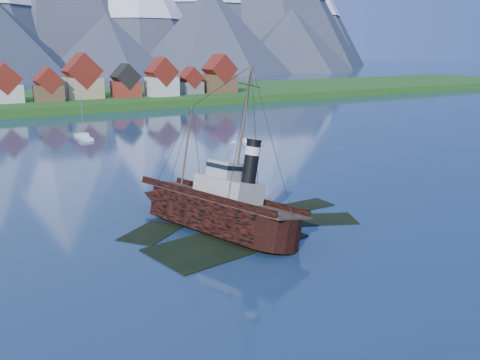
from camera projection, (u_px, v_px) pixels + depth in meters
ground at (240, 234)px, 65.15m from camera, size 1400.00×1400.00×0.00m
shoal at (243, 229)px, 67.92m from camera, size 31.71×21.24×1.14m
shore_bank at (6, 107)px, 205.06m from camera, size 600.00×80.00×3.20m
seawall at (25, 117)px, 173.78m from camera, size 600.00×2.50×2.00m
tugboat_wreck at (209, 206)px, 66.92m from camera, size 6.31×27.18×21.54m
sailboat_d at (247, 143)px, 125.89m from camera, size 4.89×7.56×10.21m
sailboat_e at (84, 138)px, 132.94m from camera, size 2.68×9.72×11.21m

